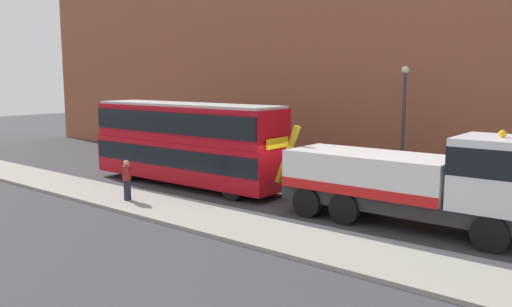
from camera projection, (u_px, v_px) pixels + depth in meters
name	position (u px, v px, depth m)	size (l,w,h in m)	color
ground_plane	(288.00, 203.00, 22.14)	(120.00, 120.00, 0.00)	#38383D
near_kerb	(221.00, 223.00, 18.92)	(60.00, 2.80, 0.15)	gray
building_facade	(381.00, 24.00, 27.14)	(60.00, 1.50, 16.00)	#935138
recovery_tow_truck	(416.00, 179.00, 18.28)	(10.17, 2.82, 3.67)	#2D2D2D
double_decker_bus	(186.00, 141.00, 25.55)	(11.09, 2.77, 4.06)	#B70C19
pedestrian_onlooker	(127.00, 181.00, 21.96)	(0.45, 0.47, 1.71)	#232333
street_lamp	(403.00, 117.00, 24.61)	(0.36, 0.36, 5.83)	#38383D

